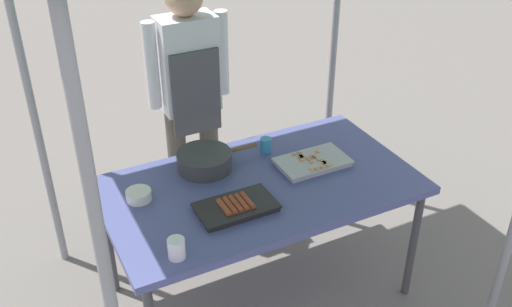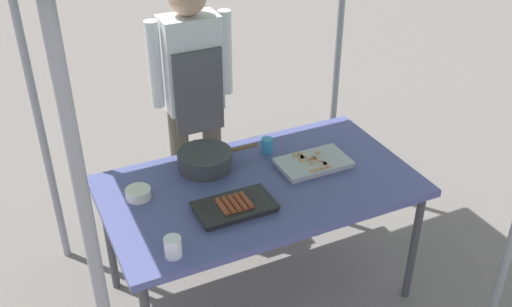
% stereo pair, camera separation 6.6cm
% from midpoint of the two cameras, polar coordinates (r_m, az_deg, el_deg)
% --- Properties ---
extents(ground_plane, '(18.00, 18.00, 0.00)m').
position_cam_midpoint_polar(ground_plane, '(3.49, 0.92, -13.16)').
color(ground_plane, '#66605B').
extents(stall_table, '(1.60, 0.90, 0.75)m').
position_cam_midpoint_polar(stall_table, '(3.04, 1.03, -3.72)').
color(stall_table, '#4C518C').
rests_on(stall_table, ground).
extents(tray_grilled_sausages, '(0.38, 0.22, 0.05)m').
position_cam_midpoint_polar(tray_grilled_sausages, '(2.81, -1.42, -5.17)').
color(tray_grilled_sausages, black).
rests_on(tray_grilled_sausages, stall_table).
extents(tray_meat_skewers, '(0.38, 0.23, 0.04)m').
position_cam_midpoint_polar(tray_meat_skewers, '(3.16, 6.19, -0.91)').
color(tray_meat_skewers, '#ADADB2').
rests_on(tray_meat_skewers, stall_table).
extents(cooking_wok, '(0.45, 0.29, 0.09)m').
position_cam_midpoint_polar(cooking_wok, '(3.12, -4.35, -0.57)').
color(cooking_wok, '#38383A').
rests_on(cooking_wok, stall_table).
extents(condiment_bowl, '(0.13, 0.13, 0.05)m').
position_cam_midpoint_polar(condiment_bowl, '(2.94, -10.74, -3.84)').
color(condiment_bowl, silver).
rests_on(condiment_bowl, stall_table).
extents(drink_cup_near_edge, '(0.08, 0.08, 0.10)m').
position_cam_midpoint_polar(drink_cup_near_edge, '(2.56, -7.33, -9.02)').
color(drink_cup_near_edge, white).
rests_on(drink_cup_near_edge, stall_table).
extents(drink_cup_by_wok, '(0.06, 0.06, 0.08)m').
position_cam_midpoint_polar(drink_cup_by_wok, '(3.26, 1.67, 0.81)').
color(drink_cup_by_wok, '#338CBF').
rests_on(drink_cup_by_wok, stall_table).
extents(vendor_woman, '(0.52, 0.23, 1.61)m').
position_cam_midpoint_polar(vendor_woman, '(3.57, -5.64, 6.50)').
color(vendor_woman, '#595147').
rests_on(vendor_woman, ground).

